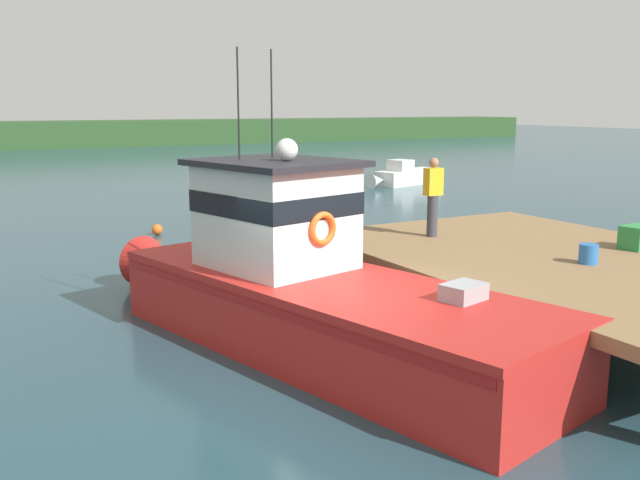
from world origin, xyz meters
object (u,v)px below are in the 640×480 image
crate_single_by_cleat (637,237)px  moored_boat_off_the_point (404,176)px  deckhand_by_the_boat (433,195)px  bait_bucket (588,254)px  mooring_buoy_outer (157,230)px  main_fishing_boat (301,285)px

crate_single_by_cleat → moored_boat_off_the_point: (8.78, 19.81, -0.99)m
deckhand_by_the_boat → bait_bucket: bearing=-76.6°
deckhand_by_the_boat → moored_boat_off_the_point: size_ratio=0.33×
deckhand_by_the_boat → mooring_buoy_outer: 10.02m
main_fishing_boat → deckhand_by_the_boat: bearing=22.5°
main_fishing_boat → crate_single_by_cleat: size_ratio=16.58×
crate_single_by_cleat → main_fishing_boat: bearing=168.7°
main_fishing_boat → deckhand_by_the_boat: main_fishing_boat is taller
main_fishing_boat → moored_boat_off_the_point: main_fishing_boat is taller
main_fishing_boat → moored_boat_off_the_point: (15.25, 18.52, -0.58)m
bait_bucket → deckhand_by_the_boat: deckhand_by_the_boat is taller
bait_bucket → deckhand_by_the_boat: bearing=103.4°
deckhand_by_the_boat → moored_boat_off_the_point: bearing=56.1°
mooring_buoy_outer → main_fishing_boat: bearing=-93.4°
crate_single_by_cleat → moored_boat_off_the_point: 21.69m
main_fishing_boat → bait_bucket: 4.98m
main_fishing_boat → crate_single_by_cleat: bearing=-11.3°
moored_boat_off_the_point → main_fishing_boat: bearing=-129.5°
bait_bucket → mooring_buoy_outer: 13.30m
mooring_buoy_outer → deckhand_by_the_boat: bearing=-70.9°
crate_single_by_cleat → deckhand_by_the_boat: deckhand_by_the_boat is taller
bait_bucket → moored_boat_off_the_point: 22.87m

